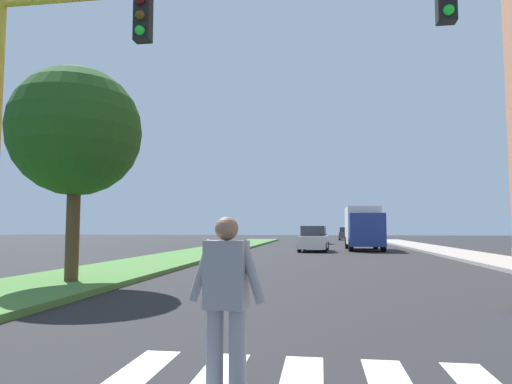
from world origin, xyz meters
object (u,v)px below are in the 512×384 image
sedan_midblock (314,240)px  truck_box_delivery (363,227)px  pedestrian_performer (226,299)px  sedan_distant (317,236)px  traffic_light_gantry (140,61)px  sedan_far_horizon (346,234)px  tree_mid (76,132)px

sedan_midblock → truck_box_delivery: truck_box_delivery is taller
sedan_midblock → pedestrian_performer: bearing=-90.9°
sedan_midblock → sedan_distant: size_ratio=0.99×
traffic_light_gantry → sedan_far_horizon: bearing=83.2°
traffic_light_gantry → truck_box_delivery: traffic_light_gantry is taller
tree_mid → pedestrian_performer: size_ratio=3.50×
tree_mid → sedan_distant: 34.05m
traffic_light_gantry → pedestrian_performer: 4.92m
sedan_midblock → sedan_far_horizon: sedan_midblock is taller
truck_box_delivery → pedestrian_performer: bearing=-97.7°
traffic_light_gantry → truck_box_delivery: bearing=77.0°
sedan_far_horizon → truck_box_delivery: truck_box_delivery is taller
sedan_midblock → traffic_light_gantry: bearing=-96.0°
tree_mid → sedan_far_horizon: size_ratio=1.34×
pedestrian_performer → truck_box_delivery: bearing=82.3°
sedan_midblock → sedan_far_horizon: (3.75, 28.99, -0.02)m
pedestrian_performer → sedan_midblock: bearing=89.1°
sedan_far_horizon → truck_box_delivery: (-0.24, -26.57, 0.87)m
pedestrian_performer → tree_mid: bearing=128.5°
traffic_light_gantry → sedan_far_horizon: size_ratio=2.02×
tree_mid → truck_box_delivery: (9.78, 21.47, -2.62)m
pedestrian_performer → sedan_distant: 40.64m
sedan_distant → tree_mid: bearing=-100.9°
truck_box_delivery → sedan_far_horizon: bearing=89.5°
traffic_light_gantry → tree_mid: bearing=129.8°
sedan_midblock → sedan_distant: sedan_midblock is taller
sedan_distant → truck_box_delivery: size_ratio=0.68×
traffic_light_gantry → sedan_midblock: bearing=84.0°
sedan_distant → sedan_far_horizon: size_ratio=0.96×
tree_mid → truck_box_delivery: size_ratio=0.96×
tree_mid → sedan_far_horizon: tree_mid is taller
traffic_light_gantry → sedan_midblock: size_ratio=2.14×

